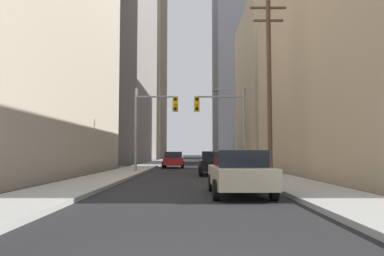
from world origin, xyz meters
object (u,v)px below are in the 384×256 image
Objects in this scene: sedan_beige at (241,173)px; sedan_red at (175,160)px; sedan_black at (216,163)px; traffic_signal_near_left at (155,116)px; traffic_signal_near_right at (224,116)px.

sedan_red is (-3.34, 21.99, 0.00)m from sedan_beige.
traffic_signal_near_left reaches higher than sedan_black.
traffic_signal_near_left is 1.00× the size of traffic_signal_near_right.
sedan_red is at bearing 106.09° from sedan_black.
sedan_black is 11.38m from sedan_red.
traffic_signal_near_right is at bearing 87.63° from sedan_beige.
sedan_beige is 22.24m from sedan_red.
traffic_signal_near_right is (0.73, 2.10, 3.26)m from sedan_black.
sedan_black is at bearing -27.14° from traffic_signal_near_left.
traffic_signal_near_right is at bearing 70.86° from sedan_black.
sedan_red is 9.45m from traffic_signal_near_left.
traffic_signal_near_left and traffic_signal_near_right have the same top height.
traffic_signal_near_right reaches higher than sedan_black.
traffic_signal_near_left is (-4.29, 13.16, 3.24)m from sedan_beige.
sedan_black is 0.70× the size of traffic_signal_near_right.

